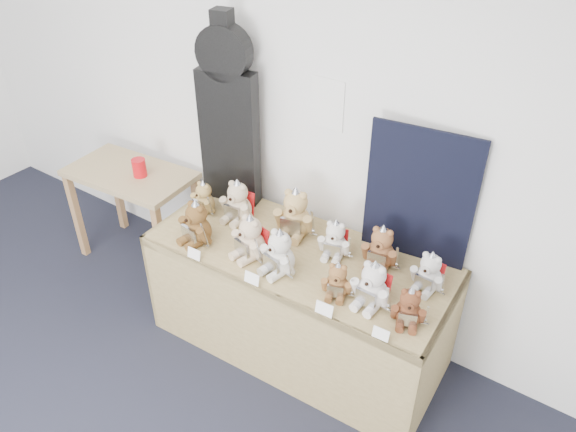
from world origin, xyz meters
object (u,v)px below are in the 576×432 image
Objects in this scene: teddy_front_far_right at (372,286)px; teddy_back_far_left at (204,199)px; display_table at (292,282)px; teddy_back_end at (429,273)px; teddy_front_centre at (279,254)px; teddy_back_right at (381,249)px; teddy_back_centre_left at (295,214)px; guitar_case at (228,114)px; teddy_back_centre_right at (335,240)px; side_table at (132,187)px; red_cup at (139,168)px; teddy_front_far_left at (196,224)px; teddy_front_right at (337,281)px; teddy_front_left at (250,239)px; teddy_back_left at (238,203)px; teddy_front_end at (409,308)px.

teddy_front_far_right reaches higher than teddy_back_far_left.
teddy_back_end is at bearing 14.00° from display_table.
teddy_front_centre is 1.05× the size of teddy_back_right.
teddy_back_centre_left is 0.63m from teddy_back_far_left.
guitar_case reaches higher than teddy_back_centre_right.
teddy_front_centre is at bearing -97.19° from display_table.
side_table is at bearing 170.85° from teddy_back_centre_left.
red_cup is 0.50× the size of teddy_back_centre_right.
teddy_back_centre_left is at bearing 157.27° from teddy_back_centre_right.
teddy_back_end is (1.29, 0.38, -0.02)m from teddy_front_far_left.
teddy_front_right is at bearing -8.49° from red_cup.
teddy_front_far_left reaches higher than teddy_back_right.
teddy_back_centre_right reaches higher than teddy_back_end.
teddy_back_centre_right is (0.17, 0.18, 0.26)m from display_table.
teddy_front_right is (0.57, -0.00, -0.03)m from teddy_front_left.
teddy_front_left is (-0.22, -0.10, 0.28)m from display_table.
teddy_back_centre_left is 1.33× the size of teddy_back_end.
teddy_front_far_right is 0.33m from teddy_back_right.
teddy_back_left is 0.24m from teddy_back_far_left.
teddy_front_centre reaches higher than teddy_front_right.
teddy_front_left is 1.02× the size of teddy_front_far_right.
teddy_back_far_left is at bearing 170.12° from display_table.
teddy_front_end is (1.31, 0.09, -0.03)m from teddy_front_far_left.
red_cup is 1.95m from teddy_front_far_right.
teddy_back_end is (0.94, 0.31, -0.02)m from teddy_front_left.
teddy_back_left is (0.19, -0.18, -0.48)m from guitar_case.
display_table is 5.36× the size of teddy_back_centre_left.
teddy_front_far_left reaches higher than teddy_front_end.
teddy_back_centre_left reaches higher than teddy_back_left.
teddy_back_far_left is (-0.18, 0.26, -0.03)m from teddy_front_far_left.
side_table reaches higher than display_table.
guitar_case is at bearing 152.14° from display_table.
teddy_front_far_right is at bearing 16.86° from teddy_front_centre.
teddy_back_right is at bearing 27.48° from display_table.
teddy_front_left is 1.27× the size of teddy_back_far_left.
teddy_front_left is 0.39m from teddy_back_left.
teddy_back_far_left is (-1.17, -0.15, -0.02)m from teddy_back_right.
teddy_front_end and teddy_back_far_left have the same top height.
teddy_front_left is 0.88× the size of teddy_back_centre_left.
teddy_back_centre_right reaches higher than teddy_front_right.
red_cup is at bearing 170.82° from teddy_back_centre_left.
teddy_back_end reaches higher than side_table.
teddy_back_left is (-1.26, 0.23, 0.02)m from teddy_front_end.
teddy_front_far_right is (0.53, -0.06, 0.28)m from display_table.
teddy_back_far_left is at bearing 171.31° from teddy_back_centre_right.
guitar_case is at bearing 85.90° from teddy_back_far_left.
teddy_front_right is at bearing 13.22° from teddy_front_centre.
teddy_front_end is at bearing 13.94° from teddy_front_centre.
teddy_front_right is at bearing -34.97° from guitar_case.
teddy_front_centre is 0.99× the size of teddy_back_left.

